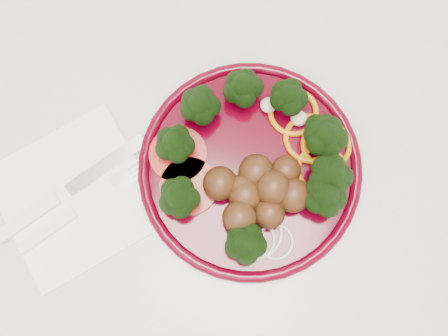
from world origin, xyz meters
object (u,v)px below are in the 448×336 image
(knife, at_px, (53,201))
(fork, at_px, (63,221))
(plate, at_px, (256,166))
(napkin, at_px, (75,197))

(knife, relative_size, fork, 1.12)
(fork, bearing_deg, knife, 83.00)
(plate, distance_m, fork, 0.24)
(knife, bearing_deg, plate, -26.66)
(plate, xyz_separation_m, napkin, (-0.20, -0.10, -0.02))
(knife, height_order, fork, knife)
(plate, relative_size, napkin, 1.59)
(plate, height_order, fork, plate)
(napkin, bearing_deg, plate, 25.91)
(knife, bearing_deg, napkin, -22.66)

